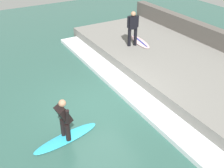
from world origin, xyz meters
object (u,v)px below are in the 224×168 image
object	(u,v)px
surfer_riding	(64,117)
surfboard_waiting_near	(140,42)
surfboard_riding	(66,138)
surfer_waiting_near	(133,27)

from	to	relation	value
surfer_riding	surfboard_waiting_near	world-z (taller)	surfer_riding
surfer_riding	surfboard_waiting_near	distance (m)	6.56
surfboard_riding	surfer_waiting_near	distance (m)	6.20
surfer_riding	surfboard_waiting_near	bearing A→B (deg)	35.67
surfboard_riding	surfer_waiting_near	size ratio (longest dim) A/B	1.32
surfboard_riding	surfer_riding	bearing A→B (deg)	180.00
surfer_waiting_near	surfboard_riding	bearing A→B (deg)	-142.29
surfer_riding	surfer_waiting_near	world-z (taller)	surfer_waiting_near
surfboard_riding	surfboard_waiting_near	world-z (taller)	surfboard_waiting_near
surfboard_riding	surfer_riding	size ratio (longest dim) A/B	1.60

